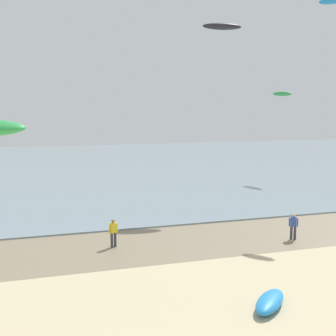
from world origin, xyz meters
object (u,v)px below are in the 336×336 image
Objects in this scene: person_by_waterline at (113,232)px; grounded_kite at (270,302)px; kite_aloft_0 at (282,94)px; kite_aloft_9 at (222,26)px; person_nearest_camera at (293,225)px; kite_aloft_10 at (332,1)px.

person_by_waterline is 11.26m from grounded_kite.
kite_aloft_9 reaches higher than kite_aloft_0.
grounded_kite is (4.66, -10.23, -0.65)m from person_by_waterline.
person_nearest_camera is 10.58m from grounded_kite.
grounded_kite is at bearing -65.53° from person_by_waterline.
kite_aloft_9 is 1.77× the size of kite_aloft_10.
person_nearest_camera is at bearing 95.28° from kite_aloft_9.
person_nearest_camera is at bearing -88.00° from kite_aloft_10.
person_nearest_camera is 0.59× the size of kite_aloft_0.
person_by_waterline reaches higher than grounded_kite.
person_nearest_camera is 0.50× the size of kite_aloft_9.
person_nearest_camera is 0.89× the size of kite_aloft_10.
kite_aloft_10 is (12.75, 13.90, 15.92)m from grounded_kite.
kite_aloft_9 is 8.97m from kite_aloft_10.
person_by_waterline is 21.03m from kite_aloft_9.
kite_aloft_10 reaches higher than kite_aloft_0.
person_nearest_camera is 0.64× the size of grounded_kite.
grounded_kite is at bearing -127.95° from person_nearest_camera.
kite_aloft_9 reaches higher than person_by_waterline.
kite_aloft_10 reaches higher than grounded_kite.
kite_aloft_9 is at bearing 41.95° from person_by_waterline.
grounded_kite is at bearing -82.23° from kite_aloft_10.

